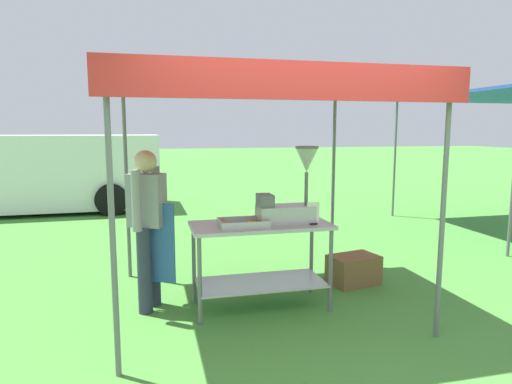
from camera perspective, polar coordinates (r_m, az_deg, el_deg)
ground_plane at (r=9.53m, az=-6.21°, el=-3.02°), size 70.00×70.00×0.00m
stall_canopy at (r=4.48m, az=0.32°, el=13.26°), size 2.88×2.51×2.30m
donut_cart at (r=4.52m, az=0.60°, el=-6.97°), size 1.40×0.64×0.87m
donut_tray at (r=4.34m, az=-1.65°, el=-4.15°), size 0.47×0.31×0.07m
donut_fryer at (r=4.47m, az=4.35°, el=-0.69°), size 0.62×0.28×0.77m
menu_sign at (r=4.45m, az=7.33°, el=-2.95°), size 0.13×0.05×0.22m
vendor at (r=4.54m, az=-13.67°, el=-3.70°), size 0.46×0.52×1.61m
supply_crate at (r=5.45m, az=12.38°, el=-9.70°), size 0.63×0.49×0.34m
van_white at (r=11.05m, az=-26.64°, el=2.30°), size 5.44×2.17×1.69m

